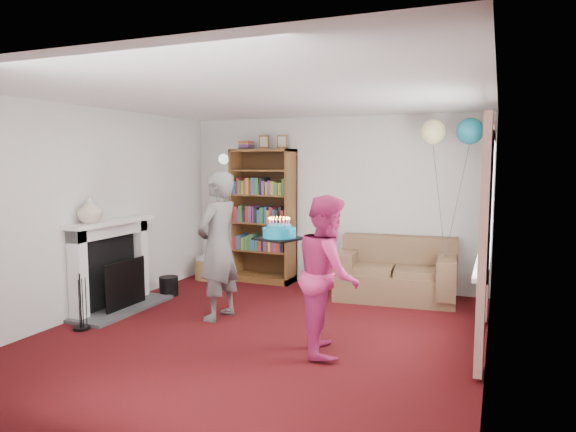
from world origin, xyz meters
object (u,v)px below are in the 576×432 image
at_px(sofa, 396,275).
at_px(birthday_cake, 279,233).
at_px(bookcase, 264,217).
at_px(person_striped, 218,246).
at_px(person_magenta, 328,274).

distance_m(sofa, birthday_cake, 2.45).
height_order(bookcase, person_striped, bookcase).
relative_size(person_striped, birthday_cake, 4.31).
xyz_separation_m(sofa, person_striped, (-1.76, -1.70, 0.55)).
distance_m(bookcase, person_striped, 1.97).
relative_size(person_striped, person_magenta, 1.13).
bearing_deg(person_magenta, birthday_cake, 63.03).
bearing_deg(person_striped, bookcase, -162.41).
xyz_separation_m(bookcase, person_magenta, (1.83, -2.46, -0.22)).
distance_m(person_magenta, birthday_cake, 0.65).
height_order(person_striped, person_magenta, person_striped).
bearing_deg(birthday_cake, bookcase, 118.35).
relative_size(bookcase, sofa, 1.44).
relative_size(bookcase, birthday_cake, 5.57).
bearing_deg(sofa, person_magenta, -101.86).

